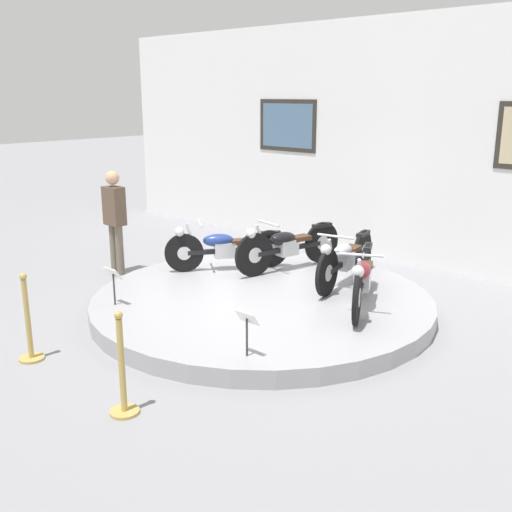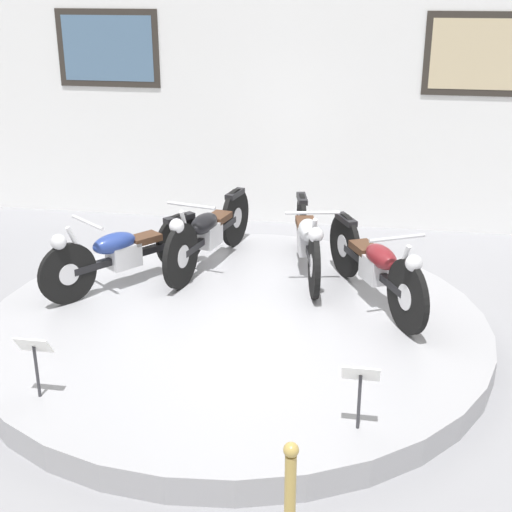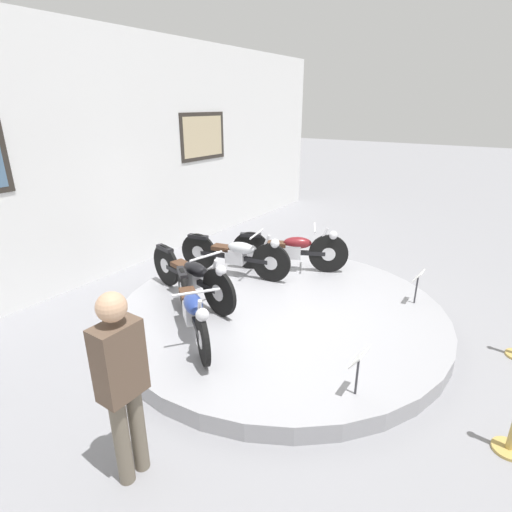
{
  "view_description": "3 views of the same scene",
  "coord_description": "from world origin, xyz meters",
  "px_view_note": "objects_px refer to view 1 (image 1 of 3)",
  "views": [
    {
      "loc": [
        5.19,
        -5.87,
        2.92
      ],
      "look_at": [
        -0.06,
        -0.05,
        0.78
      ],
      "focal_mm": 42.0,
      "sensor_mm": 36.0,
      "label": 1
    },
    {
      "loc": [
        1.21,
        -5.86,
        3.15
      ],
      "look_at": [
        0.2,
        -0.06,
        0.86
      ],
      "focal_mm": 50.0,
      "sensor_mm": 36.0,
      "label": 2
    },
    {
      "loc": [
        -4.47,
        -2.59,
        2.97
      ],
      "look_at": [
        -0.08,
        0.38,
        0.94
      ],
      "focal_mm": 28.0,
      "sensor_mm": 36.0,
      "label": 3
    }
  ],
  "objects_px": {
    "visitor_standing": "(115,216)",
    "stanchion_post_left_of_entry": "(29,331)",
    "motorcycle_maroon": "(362,277)",
    "motorcycle_silver": "(345,258)",
    "stanchion_post_right_of_entry": "(123,380)",
    "info_placard_front_centre": "(247,323)",
    "info_placard_front_left": "(113,278)",
    "motorcycle_blue": "(224,247)",
    "motorcycle_black": "(287,245)"
  },
  "relations": [
    {
      "from": "motorcycle_black",
      "to": "visitor_standing",
      "type": "distance_m",
      "value": 2.86
    },
    {
      "from": "visitor_standing",
      "to": "stanchion_post_right_of_entry",
      "type": "distance_m",
      "value": 4.69
    },
    {
      "from": "motorcycle_silver",
      "to": "stanchion_post_right_of_entry",
      "type": "bearing_deg",
      "value": -85.33
    },
    {
      "from": "info_placard_front_centre",
      "to": "motorcycle_blue",
      "type": "bearing_deg",
      "value": 139.17
    },
    {
      "from": "motorcycle_maroon",
      "to": "info_placard_front_centre",
      "type": "bearing_deg",
      "value": -91.81
    },
    {
      "from": "motorcycle_blue",
      "to": "info_placard_front_left",
      "type": "relative_size",
      "value": 3.11
    },
    {
      "from": "stanchion_post_left_of_entry",
      "to": "stanchion_post_right_of_entry",
      "type": "bearing_deg",
      "value": 0.0
    },
    {
      "from": "info_placard_front_centre",
      "to": "stanchion_post_right_of_entry",
      "type": "relative_size",
      "value": 0.5
    },
    {
      "from": "visitor_standing",
      "to": "motorcycle_black",
      "type": "bearing_deg",
      "value": 32.1
    },
    {
      "from": "motorcycle_maroon",
      "to": "stanchion_post_right_of_entry",
      "type": "height_order",
      "value": "motorcycle_maroon"
    },
    {
      "from": "motorcycle_black",
      "to": "info_placard_front_centre",
      "type": "relative_size",
      "value": 3.88
    },
    {
      "from": "motorcycle_silver",
      "to": "stanchion_post_right_of_entry",
      "type": "distance_m",
      "value": 4.17
    },
    {
      "from": "info_placard_front_centre",
      "to": "stanchion_post_right_of_entry",
      "type": "height_order",
      "value": "stanchion_post_right_of_entry"
    },
    {
      "from": "motorcycle_silver",
      "to": "info_placard_front_centre",
      "type": "relative_size",
      "value": 3.86
    },
    {
      "from": "motorcycle_maroon",
      "to": "motorcycle_black",
      "type": "bearing_deg",
      "value": 159.58
    },
    {
      "from": "motorcycle_silver",
      "to": "stanchion_post_right_of_entry",
      "type": "relative_size",
      "value": 1.93
    },
    {
      "from": "info_placard_front_centre",
      "to": "stanchion_post_left_of_entry",
      "type": "xyz_separation_m",
      "value": [
        -2.07,
        -1.36,
        -0.24
      ]
    },
    {
      "from": "motorcycle_black",
      "to": "motorcycle_silver",
      "type": "height_order",
      "value": "motorcycle_black"
    },
    {
      "from": "info_placard_front_centre",
      "to": "visitor_standing",
      "type": "distance_m",
      "value": 4.35
    },
    {
      "from": "motorcycle_blue",
      "to": "visitor_standing",
      "type": "distance_m",
      "value": 1.92
    },
    {
      "from": "info_placard_front_centre",
      "to": "info_placard_front_left",
      "type": "bearing_deg",
      "value": 180.0
    },
    {
      "from": "motorcycle_silver",
      "to": "motorcycle_maroon",
      "type": "height_order",
      "value": "motorcycle_maroon"
    },
    {
      "from": "motorcycle_silver",
      "to": "stanchion_post_left_of_entry",
      "type": "height_order",
      "value": "stanchion_post_left_of_entry"
    },
    {
      "from": "motorcycle_blue",
      "to": "stanchion_post_right_of_entry",
      "type": "xyz_separation_m",
      "value": [
        2.14,
        -3.48,
        -0.25
      ]
    },
    {
      "from": "stanchion_post_right_of_entry",
      "to": "motorcycle_blue",
      "type": "bearing_deg",
      "value": 121.62
    },
    {
      "from": "stanchion_post_left_of_entry",
      "to": "stanchion_post_right_of_entry",
      "type": "height_order",
      "value": "same"
    },
    {
      "from": "visitor_standing",
      "to": "stanchion_post_left_of_entry",
      "type": "height_order",
      "value": "visitor_standing"
    },
    {
      "from": "motorcycle_maroon",
      "to": "stanchion_post_left_of_entry",
      "type": "xyz_separation_m",
      "value": [
        -2.14,
        -3.48,
        -0.27
      ]
    },
    {
      "from": "stanchion_post_right_of_entry",
      "to": "visitor_standing",
      "type": "bearing_deg",
      "value": 145.37
    },
    {
      "from": "motorcycle_maroon",
      "to": "stanchion_post_left_of_entry",
      "type": "bearing_deg",
      "value": -121.52
    },
    {
      "from": "motorcycle_maroon",
      "to": "info_placard_front_centre",
      "type": "relative_size",
      "value": 3.57
    },
    {
      "from": "motorcycle_silver",
      "to": "info_placard_front_centre",
      "type": "height_order",
      "value": "motorcycle_silver"
    },
    {
      "from": "motorcycle_blue",
      "to": "stanchion_post_left_of_entry",
      "type": "height_order",
      "value": "stanchion_post_left_of_entry"
    },
    {
      "from": "motorcycle_silver",
      "to": "info_placard_front_centre",
      "type": "xyz_separation_m",
      "value": [
        0.65,
        -2.79,
        -0.02
      ]
    },
    {
      "from": "motorcycle_silver",
      "to": "info_placard_front_centre",
      "type": "bearing_deg",
      "value": -76.86
    },
    {
      "from": "motorcycle_blue",
      "to": "visitor_standing",
      "type": "height_order",
      "value": "visitor_standing"
    },
    {
      "from": "motorcycle_blue",
      "to": "stanchion_post_left_of_entry",
      "type": "xyz_separation_m",
      "value": [
        0.39,
        -3.48,
        -0.25
      ]
    },
    {
      "from": "motorcycle_blue",
      "to": "motorcycle_maroon",
      "type": "bearing_deg",
      "value": -0.01
    },
    {
      "from": "motorcycle_black",
      "to": "motorcycle_maroon",
      "type": "distance_m",
      "value": 1.92
    },
    {
      "from": "visitor_standing",
      "to": "stanchion_post_right_of_entry",
      "type": "xyz_separation_m",
      "value": [
        3.83,
        -2.64,
        -0.63
      ]
    },
    {
      "from": "info_placard_front_centre",
      "to": "stanchion_post_right_of_entry",
      "type": "distance_m",
      "value": 1.42
    },
    {
      "from": "motorcycle_maroon",
      "to": "visitor_standing",
      "type": "relative_size",
      "value": 1.06
    },
    {
      "from": "visitor_standing",
      "to": "stanchion_post_left_of_entry",
      "type": "xyz_separation_m",
      "value": [
        2.07,
        -2.64,
        -0.63
      ]
    },
    {
      "from": "motorcycle_blue",
      "to": "info_placard_front_centre",
      "type": "height_order",
      "value": "motorcycle_blue"
    },
    {
      "from": "motorcycle_black",
      "to": "stanchion_post_left_of_entry",
      "type": "height_order",
      "value": "motorcycle_black"
    },
    {
      "from": "motorcycle_blue",
      "to": "stanchion_post_right_of_entry",
      "type": "height_order",
      "value": "stanchion_post_right_of_entry"
    },
    {
      "from": "stanchion_post_right_of_entry",
      "to": "info_placard_front_centre",
      "type": "bearing_deg",
      "value": 77.1
    },
    {
      "from": "motorcycle_silver",
      "to": "stanchion_post_left_of_entry",
      "type": "bearing_deg",
      "value": -108.86
    },
    {
      "from": "motorcycle_black",
      "to": "info_placard_front_centre",
      "type": "height_order",
      "value": "motorcycle_black"
    },
    {
      "from": "visitor_standing",
      "to": "stanchion_post_left_of_entry",
      "type": "distance_m",
      "value": 3.41
    }
  ]
}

